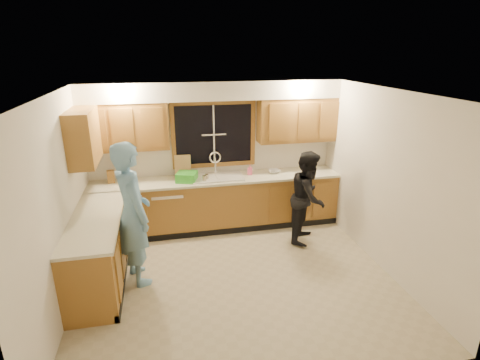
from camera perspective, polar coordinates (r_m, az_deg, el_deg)
The scene contains 26 objects.
floor at distance 5.33m, azimuth -0.54°, elevation -14.68°, with size 4.20×4.20×0.00m, color #B5A88B.
ceiling at distance 4.43m, azimuth -0.64°, elevation 13.13°, with size 4.20×4.20×0.00m, color silver.
wall_back at distance 6.52m, azimuth -3.95°, elevation 3.94°, with size 4.20×4.20×0.00m, color silver.
wall_left at distance 4.81m, azimuth -25.95°, elevation -3.80°, with size 3.80×3.80×0.00m, color silver.
wall_right at distance 5.53m, azimuth 21.26°, elevation -0.25°, with size 3.80×3.80×0.00m, color silver.
base_cabinets_back at distance 6.50m, azimuth -3.40°, elevation -3.64°, with size 4.20×0.60×0.88m, color olive.
base_cabinets_left at distance 5.40m, azimuth -20.73°, elevation -10.11°, with size 0.60×1.90×0.88m, color olive.
countertop_back at distance 6.32m, azimuth -3.46°, elevation 0.14°, with size 4.20×0.63×0.04m, color beige.
countertop_left at distance 5.19m, azimuth -21.17°, elevation -5.66°, with size 0.63×1.90×0.04m, color beige.
upper_cabinets_left at distance 6.19m, azimuth -17.14°, elevation 7.77°, with size 1.35×0.33×0.75m, color olive.
upper_cabinets_right at distance 6.58m, azimuth 8.67°, elevation 9.06°, with size 1.35×0.33×0.75m, color olive.
upper_cabinets_return at distance 5.66m, azimuth -22.74°, elevation 6.08°, with size 0.33×0.90×0.75m, color olive.
soffit at distance 6.14m, azimuth -3.95°, elevation 13.45°, with size 4.20×0.35×0.30m, color white.
window_frame at distance 6.42m, azimuth -4.01°, elevation 6.93°, with size 1.44×0.03×1.14m.
sink at distance 6.35m, azimuth -3.48°, elevation -0.10°, with size 0.86×0.52×0.57m.
dishwasher at distance 6.45m, azimuth -10.89°, elevation -4.49°, with size 0.60×0.56×0.82m, color white.
stove at distance 4.91m, azimuth -21.63°, elevation -13.23°, with size 0.58×0.75×0.90m, color white.
man at distance 5.05m, azimuth -16.02°, elevation -5.01°, with size 0.70×0.46×1.93m, color #71A7D5.
woman at distance 6.06m, azimuth 10.35°, elevation -2.56°, with size 0.73×0.57×1.50m, color black.
knife_block at distance 6.41m, azimuth -19.08°, elevation 0.49°, with size 0.11×0.09×0.21m, color #9C692B.
cutting_board at distance 6.43m, azimuth -8.71°, elevation 2.18°, with size 0.27×0.02×0.37m, color tan.
dish_crate at distance 6.20m, azimuth -8.12°, elevation 0.48°, with size 0.32×0.29×0.15m, color green.
soap_bottle at distance 6.46m, azimuth 1.52°, elevation 1.60°, with size 0.08×0.08×0.17m, color #F95E8F.
bowl at distance 6.59m, azimuth 5.22°, elevation 1.33°, with size 0.21×0.21×0.05m, color silver.
can_left at distance 6.20m, azimuth -5.08°, elevation 0.42°, with size 0.06×0.06×0.11m, color #B9AB8E.
can_right at distance 6.12m, azimuth -5.45°, elevation 0.17°, with size 0.06×0.06×0.11m, color #B9AB8E.
Camera 1 is at (-0.88, -4.32, 2.99)m, focal length 28.00 mm.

